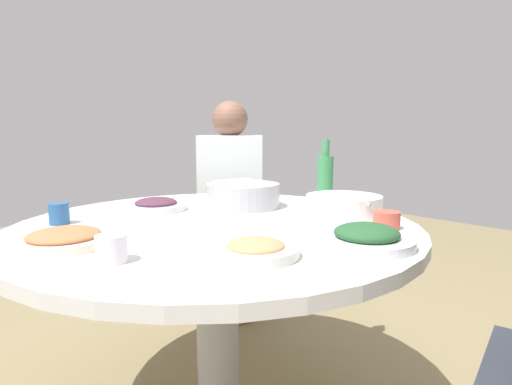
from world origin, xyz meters
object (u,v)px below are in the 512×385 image
dish_eggplant (156,205)px  dish_tofu_braise (64,238)px  soup_bowl (344,206)px  dish_shrimp (256,249)px  dish_greens (367,238)px  round_dining_table (217,255)px  rice_bowl (243,195)px  tea_cup_side (111,249)px  stool_for_diner_right (231,277)px  green_bottle (326,178)px  tea_cup_near (387,220)px  diner_right (230,184)px  tea_cup_far (59,214)px

dish_eggplant → dish_tofu_braise: bearing=33.4°
soup_bowl → dish_shrimp: soup_bowl is taller
dish_shrimp → dish_greens: 0.30m
round_dining_table → dish_shrimp: 0.41m
rice_bowl → tea_cup_side: (0.67, 0.33, -0.02)m
dish_shrimp → dish_tofu_braise: size_ratio=0.86×
dish_shrimp → stool_for_diner_right: (-0.76, -1.03, -0.54)m
green_bottle → tea_cup_near: bearing=60.9°
stool_for_diner_right → diner_right: diner_right is taller
round_dining_table → tea_cup_far: bearing=-40.4°
round_dining_table → dish_greens: dish_greens is taller
soup_bowl → stool_for_diner_right: bearing=-102.9°
rice_bowl → dish_eggplant: rice_bowl is taller
rice_bowl → dish_tofu_braise: 0.71m
dish_greens → diner_right: size_ratio=0.32×
dish_tofu_braise → dish_shrimp: bearing=126.6°
round_dining_table → tea_cup_far: tea_cup_far is taller
dish_greens → soup_bowl: bearing=-136.2°
tea_cup_near → tea_cup_far: tea_cup_far is taller
dish_tofu_braise → tea_cup_side: tea_cup_side is taller
tea_cup_far → dish_tofu_braise: bearing=74.8°
dish_eggplant → dish_greens: (-0.15, 0.81, 0.00)m
green_bottle → stool_for_diner_right: bearing=-93.9°
rice_bowl → soup_bowl: bearing=113.6°
dish_tofu_braise → diner_right: size_ratio=0.32×
green_bottle → tea_cup_side: bearing=9.6°
tea_cup_near → tea_cup_side: bearing=-18.2°
soup_bowl → dish_greens: (0.29, 0.28, -0.01)m
dish_tofu_braise → tea_cup_side: 0.22m
dish_shrimp → green_bottle: green_bottle is taller
round_dining_table → green_bottle: green_bottle is taller
rice_bowl → dish_greens: 0.66m
dish_shrimp → tea_cup_near: bearing=172.8°
round_dining_table → stool_for_diner_right: round_dining_table is taller
tea_cup_far → tea_cup_side: size_ratio=0.96×
dish_shrimp → tea_cup_near: (-0.49, 0.06, 0.01)m
round_dining_table → dish_greens: (-0.12, 0.49, 0.13)m
dish_shrimp → dish_eggplant: 0.69m
tea_cup_near → stool_for_diner_right: 1.26m
dish_shrimp → tea_cup_far: bearing=-71.5°
stool_for_diner_right → rice_bowl: bearing=55.3°
round_dining_table → tea_cup_far: 0.52m
dish_shrimp → diner_right: bearing=-126.4°
tea_cup_side → stool_for_diner_right: (-1.03, -0.85, -0.55)m
round_dining_table → diner_right: (-0.61, -0.68, 0.12)m
tea_cup_far → tea_cup_side: bearing=85.1°
stool_for_diner_right → diner_right: size_ratio=0.55×
round_dining_table → dish_eggplant: bearing=-83.9°
dish_eggplant → dish_tofu_braise: dish_eggplant is taller
round_dining_table → dish_eggplant: size_ratio=5.75×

